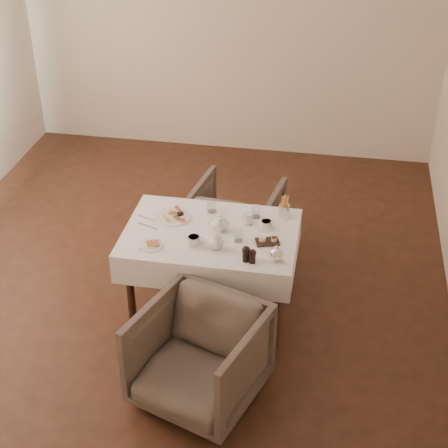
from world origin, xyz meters
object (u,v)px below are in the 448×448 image
object	(u,v)px
table	(211,245)
breakfast_plate	(173,216)
armchair_far	(236,220)
armchair_near	(199,357)
teapot_centre	(220,223)

from	to	relation	value
table	breakfast_plate	world-z (taller)	breakfast_plate
table	armchair_far	distance (m)	0.91
armchair_near	teapot_centre	world-z (taller)	teapot_centre
armchair_near	teapot_centre	size ratio (longest dim) A/B	4.70
table	armchair_near	world-z (taller)	table
armchair_near	armchair_far	bearing A→B (deg)	110.87
armchair_near	breakfast_plate	bearing A→B (deg)	131.31
table	teapot_centre	bearing A→B (deg)	23.74
teapot_centre	table	bearing A→B (deg)	-157.86
armchair_far	teapot_centre	bearing A→B (deg)	100.43
table	teapot_centre	xyz separation A→B (m)	(0.07, 0.03, 0.18)
armchair_near	armchair_far	size ratio (longest dim) A/B	1.06
table	teapot_centre	distance (m)	0.20
armchair_far	breakfast_plate	distance (m)	0.91
table	armchair_near	bearing A→B (deg)	-84.02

